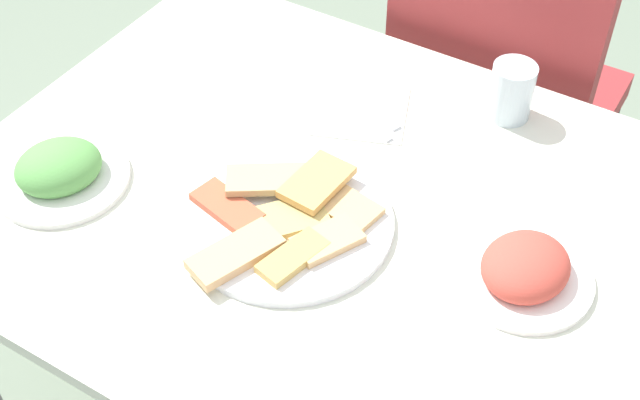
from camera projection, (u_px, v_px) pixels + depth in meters
name	position (u px, v px, depth m)	size (l,w,h in m)	color
dining_table	(340.00, 242.00, 1.34)	(1.15, 0.85, 0.71)	silver
dining_chair	(499.00, 92.00, 1.78)	(0.42, 0.43, 0.93)	#A53133
pide_platter	(286.00, 220.00, 1.26)	(0.31, 0.33, 0.04)	white
salad_plate_greens	(59.00, 170.00, 1.32)	(0.21, 0.21, 0.07)	white
salad_plate_rice	(525.00, 269.00, 1.18)	(0.19, 0.19, 0.06)	white
drinking_glass	(511.00, 91.00, 1.41)	(0.07, 0.07, 0.10)	silver
paper_napkin	(360.00, 110.00, 1.45)	(0.15, 0.15, 0.00)	white
fork	(355.00, 114.00, 1.43)	(0.17, 0.01, 0.01)	silver
spoon	(365.00, 102.00, 1.46)	(0.17, 0.02, 0.01)	silver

